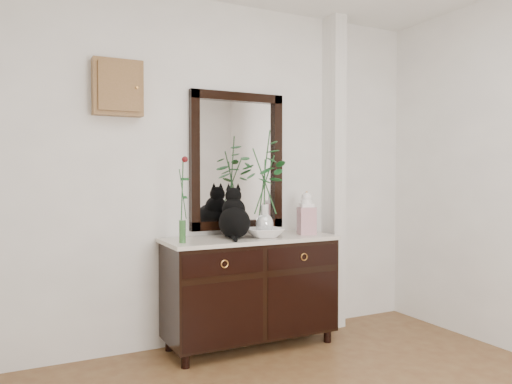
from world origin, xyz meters
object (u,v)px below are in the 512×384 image
sideboard (250,285)px  lotus_bowl (265,233)px  ginger_jar (307,213)px  cat (234,212)px

sideboard → lotus_bowl: size_ratio=4.65×
sideboard → ginger_jar: bearing=-5.1°
cat → ginger_jar: size_ratio=1.12×
sideboard → ginger_jar: 0.73m
lotus_bowl → ginger_jar: 0.42m
ginger_jar → lotus_bowl: bearing=-177.2°
ginger_jar → sideboard: bearing=174.9°
sideboard → lotus_bowl: bearing=-34.3°
lotus_bowl → sideboard: bearing=145.7°
sideboard → cat: (-0.13, 0.01, 0.57)m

